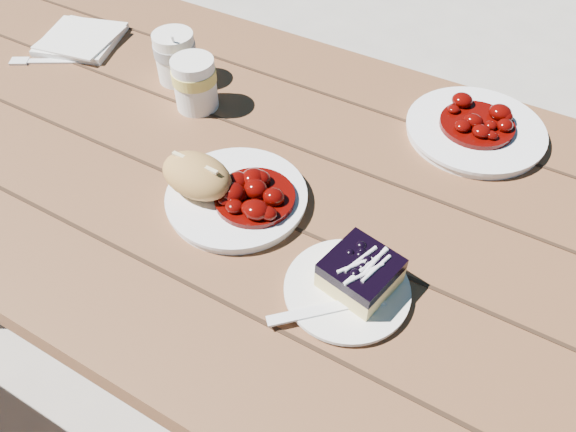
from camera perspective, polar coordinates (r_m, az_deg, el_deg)
The scene contains 14 objects.
ground at distance 1.55m, azimuth -4.30°, elevation -15.07°, with size 60.00×60.00×0.00m, color #AAA49A.
picnic_table at distance 1.06m, azimuth -6.05°, elevation -0.35°, with size 2.00×1.55×0.75m.
main_plate at distance 0.86m, azimuth -5.23°, elevation 1.80°, with size 0.21×0.21×0.02m, color white.
goulash_stew at distance 0.83m, azimuth -3.46°, elevation 2.67°, with size 0.12×0.12×0.04m, color #510502, non-canonical shape.
bread_roll at distance 0.85m, azimuth -9.24°, elevation 4.08°, with size 0.12×0.08×0.06m, color #B48545.
dessert_plate at distance 0.76m, azimuth 6.00°, elevation -7.52°, with size 0.16×0.16×0.01m, color white.
blueberry_cake at distance 0.74m, azimuth 7.38°, elevation -5.72°, with size 0.10×0.10×0.05m.
fork_dessert at distance 0.73m, azimuth 2.70°, elevation -9.64°, with size 0.03×0.16×0.01m, color white, non-canonical shape.
coffee_cup at distance 1.12m, azimuth -11.33°, elevation 15.54°, with size 0.08×0.08×0.10m, color white.
napkin_stack at distance 1.30m, azimuth -20.28°, elevation 16.47°, with size 0.15×0.15×0.01m, color white.
fork_table at distance 1.26m, azimuth -22.43°, elevation 14.35°, with size 0.03×0.16×0.01m, color white, non-canonical shape.
second_plate at distance 1.03m, azimuth 18.46°, elevation 8.22°, with size 0.23×0.23×0.02m, color white.
second_stew at distance 1.02m, azimuth 18.84°, elevation 9.47°, with size 0.13×0.13×0.04m, color #510502, non-canonical shape.
second_cup at distance 1.04m, azimuth -9.43°, elevation 13.12°, with size 0.08×0.08×0.10m, color white.
Camera 1 is at (0.45, -0.56, 1.37)m, focal length 35.00 mm.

